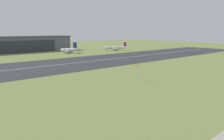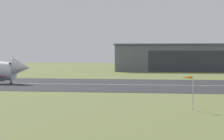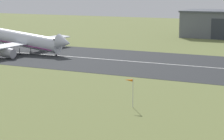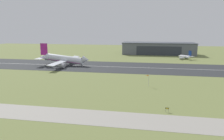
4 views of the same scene
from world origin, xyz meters
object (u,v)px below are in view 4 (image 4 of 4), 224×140
airplane_landing (64,59)px  airplane_parked_centre (185,57)px  windsock_pole (147,76)px  runway_sign (167,109)px

airplane_landing → airplane_parked_centre: airplane_landing is taller
airplane_landing → windsock_pole: 92.57m
airplane_parked_centre → runway_sign: (-27.57, -153.99, -1.34)m
airplane_parked_centre → runway_sign: size_ratio=9.46×
airplane_landing → windsock_pole: bearing=-38.2°
windsock_pole → airplane_landing: bearing=141.8°
airplane_landing → runway_sign: bearing=-49.4°
airplane_parked_centre → runway_sign: 156.45m
airplane_landing → windsock_pole: size_ratio=9.08×
airplane_landing → airplane_parked_centre: bearing=28.4°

